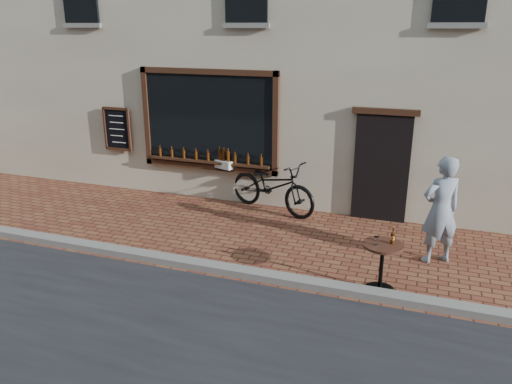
% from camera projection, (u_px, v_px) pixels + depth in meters
% --- Properties ---
extents(ground, '(90.00, 90.00, 0.00)m').
position_uv_depth(ground, '(231.00, 280.00, 7.95)').
color(ground, brown).
rests_on(ground, ground).
extents(kerb, '(90.00, 0.25, 0.12)m').
position_uv_depth(kerb, '(235.00, 271.00, 8.11)').
color(kerb, slate).
rests_on(kerb, ground).
extents(cargo_bicycle, '(2.58, 1.49, 1.22)m').
position_uv_depth(cargo_bicycle, '(271.00, 185.00, 10.75)').
color(cargo_bicycle, black).
rests_on(cargo_bicycle, ground).
extents(bistro_table, '(0.61, 0.61, 1.04)m').
position_uv_depth(bistro_table, '(382.00, 258.00, 7.46)').
color(bistro_table, black).
rests_on(bistro_table, ground).
extents(pedestrian, '(0.81, 0.74, 1.86)m').
position_uv_depth(pedestrian, '(441.00, 210.00, 8.29)').
color(pedestrian, gray).
rests_on(pedestrian, ground).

